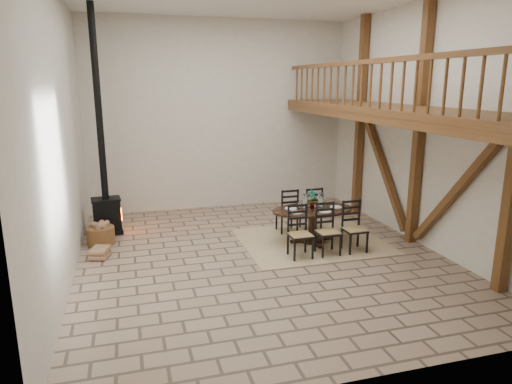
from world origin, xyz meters
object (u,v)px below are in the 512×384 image
object	(u,v)px
log_basket	(101,235)
log_stack	(100,253)
dining_table	(314,225)
wood_stove	(105,185)

from	to	relation	value
log_basket	log_stack	bearing A→B (deg)	-88.63
dining_table	wood_stove	bearing A→B (deg)	155.34
wood_stove	log_basket	xyz separation A→B (m)	(-0.12, -0.72, -0.92)
log_basket	log_stack	xyz separation A→B (m)	(0.02, -0.83, -0.10)
log_basket	wood_stove	bearing A→B (deg)	80.43
dining_table	log_basket	distance (m)	4.56
dining_table	wood_stove	distance (m)	4.74
wood_stove	log_basket	bearing A→B (deg)	-105.48
dining_table	wood_stove	xyz separation A→B (m)	(-4.28, 1.92, 0.72)
dining_table	log_basket	bearing A→B (deg)	164.27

